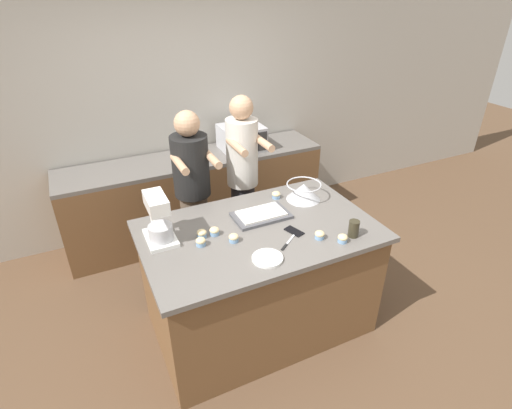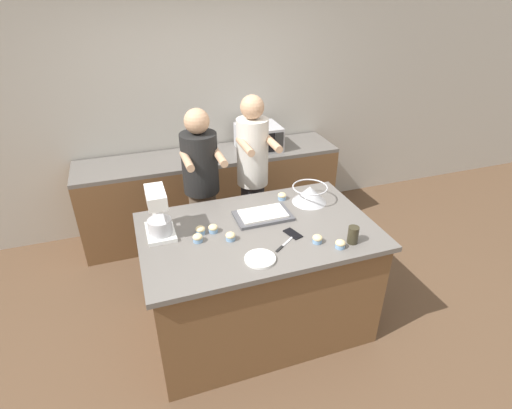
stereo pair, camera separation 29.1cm
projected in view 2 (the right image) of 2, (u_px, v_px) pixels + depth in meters
The scene contains 21 objects.
ground_plane at pixel (258, 322), 3.43m from camera, with size 16.00×16.00×0.00m, color brown.
back_wall at pixel (200, 107), 4.35m from camera, with size 10.00×0.06×2.70m.
island_counter at pixel (258, 279), 3.20m from camera, with size 1.74×1.08×0.95m.
back_counter at pixel (212, 193), 4.50m from camera, with size 2.80×0.60×0.93m.
person_left at pixel (202, 193), 3.61m from camera, with size 0.33×0.50×1.66m.
person_right at pixel (253, 181), 3.72m from camera, with size 0.31×0.48×1.73m.
stand_mixer at pixel (158, 215), 2.83m from camera, with size 0.20×0.30×0.36m.
mixing_bowl at pixel (310, 194), 3.29m from camera, with size 0.29×0.29×0.14m.
baking_tray at pixel (263, 215), 3.10m from camera, with size 0.43×0.27×0.04m.
microwave_oven at pixel (259, 137), 4.36m from camera, with size 0.45×0.40×0.26m.
cell_phone at pixel (293, 234), 2.90m from camera, with size 0.11×0.16×0.01m.
drinking_glass at pixel (353, 235), 2.78m from camera, with size 0.08×0.08×0.13m.
small_plate at pixel (260, 259), 2.63m from camera, with size 0.21×0.21×0.02m.
knife at pixel (284, 245), 2.78m from camera, with size 0.19×0.14×0.01m.
cupcake_0 at pixel (317, 239), 2.80m from camera, with size 0.07×0.07×0.06m.
cupcake_1 at pixel (200, 230), 2.89m from camera, with size 0.07×0.07×0.06m.
cupcake_2 at pixel (340, 244), 2.74m from camera, with size 0.07×0.07×0.06m.
cupcake_3 at pixel (198, 238), 2.81m from camera, with size 0.07×0.07×0.06m.
cupcake_4 at pixel (231, 236), 2.82m from camera, with size 0.07×0.07×0.06m.
cupcake_5 at pixel (282, 196), 3.34m from camera, with size 0.07×0.07×0.06m.
cupcake_6 at pixel (213, 228), 2.91m from camera, with size 0.07×0.07×0.06m.
Camera 2 is at (-0.83, -2.35, 2.57)m, focal length 28.00 mm.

